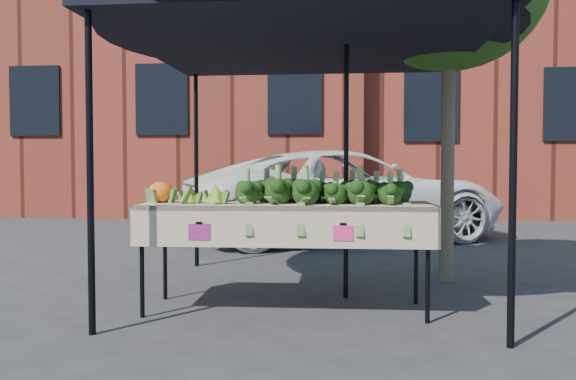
{
  "coord_description": "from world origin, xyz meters",
  "views": [
    {
      "loc": [
        0.69,
        -4.86,
        1.21
      ],
      "look_at": [
        0.16,
        0.16,
        1.0
      ],
      "focal_mm": 36.56,
      "sensor_mm": 36.0,
      "label": 1
    }
  ],
  "objects_px": {
    "vehicle": "(346,79)",
    "street_tree": "(449,96)",
    "table": "(286,257)",
    "canopy": "(308,148)"
  },
  "relations": [
    {
      "from": "vehicle",
      "to": "street_tree",
      "type": "xyz_separation_m",
      "value": [
        1.08,
        -3.44,
        -0.69
      ]
    },
    {
      "from": "table",
      "to": "street_tree",
      "type": "relative_size",
      "value": 0.63
    },
    {
      "from": "table",
      "to": "street_tree",
      "type": "bearing_deg",
      "value": 42.38
    },
    {
      "from": "table",
      "to": "canopy",
      "type": "distance_m",
      "value": 1.11
    },
    {
      "from": "vehicle",
      "to": "table",
      "type": "bearing_deg",
      "value": 151.57
    },
    {
      "from": "table",
      "to": "street_tree",
      "type": "height_order",
      "value": "street_tree"
    },
    {
      "from": "canopy",
      "to": "vehicle",
      "type": "height_order",
      "value": "vehicle"
    },
    {
      "from": "street_tree",
      "to": "canopy",
      "type": "bearing_deg",
      "value": -149.96
    },
    {
      "from": "vehicle",
      "to": "street_tree",
      "type": "height_order",
      "value": "vehicle"
    },
    {
      "from": "canopy",
      "to": "table",
      "type": "bearing_deg",
      "value": -103.78
    }
  ]
}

